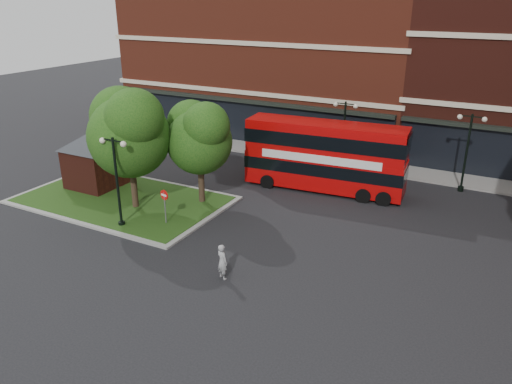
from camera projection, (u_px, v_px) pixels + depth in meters
The scene contains 15 objects.
ground at pixel (205, 251), 24.50m from camera, with size 120.00×120.00×0.00m, color black.
pavement_far at pixel (325, 159), 38.00m from camera, with size 44.00×3.00×0.12m, color slate.
terrace_far_left at pixel (275, 51), 45.08m from camera, with size 26.00×12.00×14.00m, color maroon.
traffic_island at pixel (122, 200), 30.44m from camera, with size 12.60×7.60×0.15m.
kiosk at pixel (94, 153), 31.74m from camera, with size 6.51×6.51×3.60m.
tree_island_west at pixel (128, 129), 27.73m from camera, with size 5.40×4.71×7.21m.
tree_island_east at pixel (199, 135), 28.65m from camera, with size 4.46×3.90×6.29m.
lamp_island at pixel (117, 178), 26.03m from camera, with size 1.72×0.36×5.00m.
lamp_far_left at pixel (344, 133), 34.46m from camera, with size 1.72×0.36×5.00m.
lamp_far_right at pixel (467, 149), 30.95m from camera, with size 1.72×0.36×5.00m.
bus at pixel (325, 152), 31.32m from camera, with size 10.23×3.16×3.84m.
woman at pixel (222, 262), 21.88m from camera, with size 0.60×0.40×1.66m, color #959598.
car_silver at pixel (271, 145), 39.29m from camera, with size 1.53×3.80×1.30m, color silver.
car_white at pixel (359, 162), 35.53m from camera, with size 1.36×3.91×1.29m, color white.
no_entry_sign at pixel (165, 200), 26.72m from camera, with size 0.57×0.16×2.06m.
Camera 1 is at (12.46, -17.93, 11.77)m, focal length 35.00 mm.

